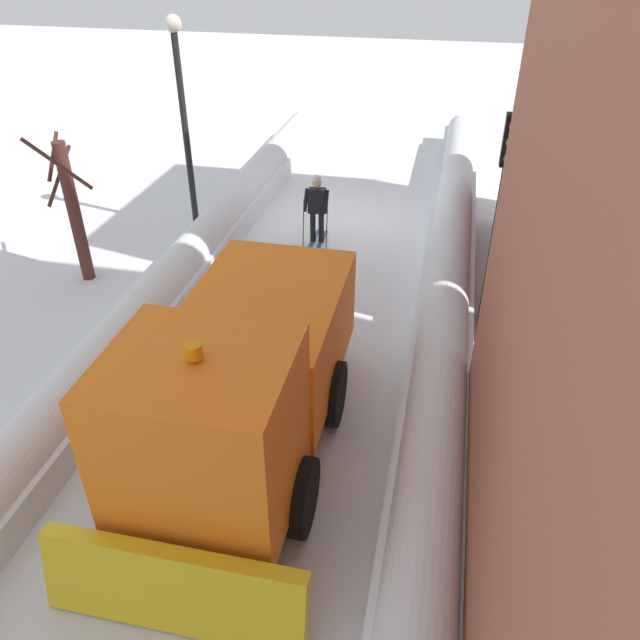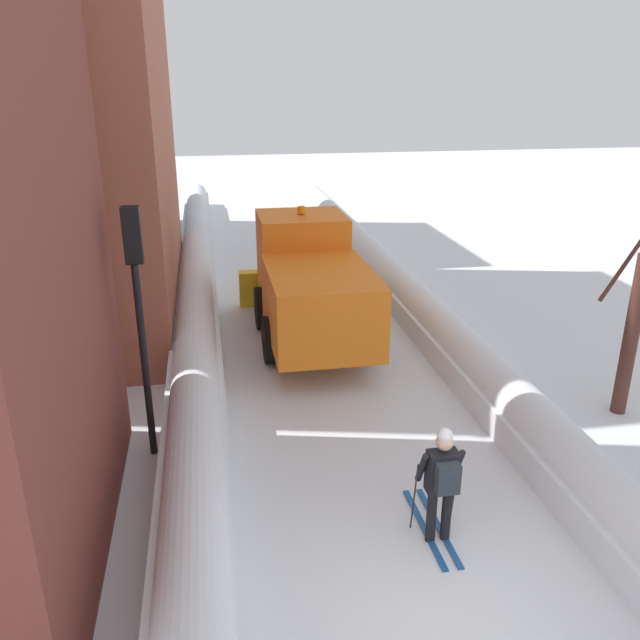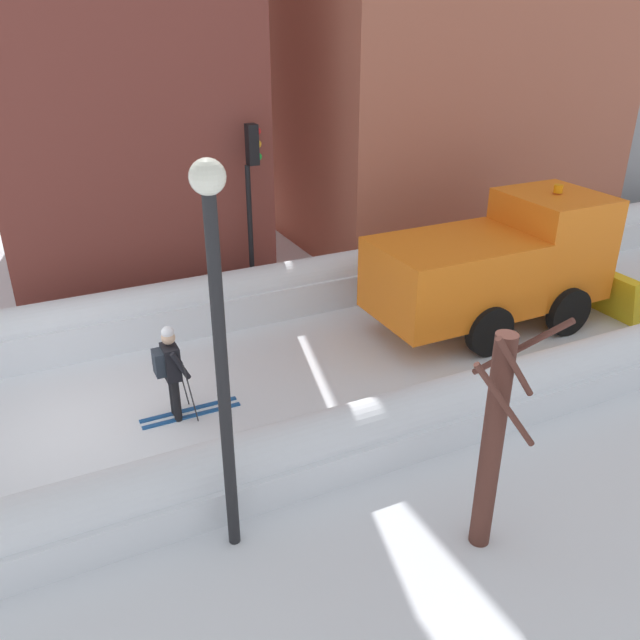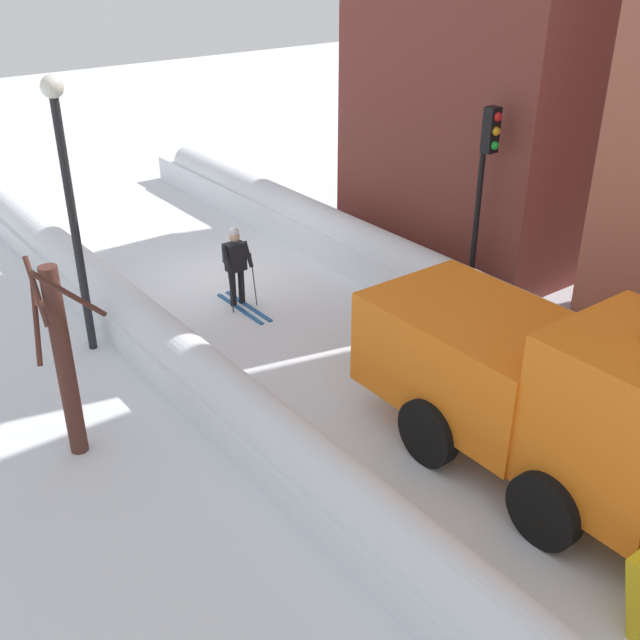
{
  "view_description": "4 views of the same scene",
  "coord_description": "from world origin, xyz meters",
  "px_view_note": "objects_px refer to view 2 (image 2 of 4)",
  "views": [
    {
      "loc": [
        -2.7,
        15.64,
        7.13
      ],
      "look_at": [
        -0.8,
        6.85,
        1.24
      ],
      "focal_mm": 34.94,
      "sensor_mm": 36.0,
      "label": 1
    },
    {
      "loc": [
        -2.5,
        -5.71,
        6.19
      ],
      "look_at": [
        -0.27,
        6.87,
        1.36
      ],
      "focal_mm": 36.24,
      "sensor_mm": 36.0,
      "label": 2
    },
    {
      "loc": [
        10.41,
        -0.58,
        6.66
      ],
      "look_at": [
        -0.24,
        4.6,
        0.96
      ],
      "focal_mm": 36.62,
      "sensor_mm": 36.0,
      "label": 3
    },
    {
      "loc": [
        8.14,
        14.58,
        7.51
      ],
      "look_at": [
        1.1,
        5.27,
        1.42
      ],
      "focal_mm": 42.84,
      "sensor_mm": 36.0,
      "label": 4
    }
  ],
  "objects_px": {
    "plow_truck": "(310,284)",
    "bare_tree_near": "(632,331)",
    "skier": "(442,480)",
    "traffic_light_pole": "(137,287)"
  },
  "relations": [
    {
      "from": "plow_truck",
      "to": "bare_tree_near",
      "type": "xyz_separation_m",
      "value": [
        5.38,
        -4.67,
        0.23
      ]
    },
    {
      "from": "bare_tree_near",
      "to": "plow_truck",
      "type": "bearing_deg",
      "value": 139.09
    },
    {
      "from": "skier",
      "to": "traffic_light_pole",
      "type": "relative_size",
      "value": 0.42
    },
    {
      "from": "skier",
      "to": "bare_tree_near",
      "type": "height_order",
      "value": "bare_tree_near"
    },
    {
      "from": "skier",
      "to": "bare_tree_near",
      "type": "bearing_deg",
      "value": 31.87
    },
    {
      "from": "traffic_light_pole",
      "to": "bare_tree_near",
      "type": "relative_size",
      "value": 1.25
    },
    {
      "from": "plow_truck",
      "to": "bare_tree_near",
      "type": "height_order",
      "value": "bare_tree_near"
    },
    {
      "from": "plow_truck",
      "to": "skier",
      "type": "distance_m",
      "value": 7.69
    },
    {
      "from": "skier",
      "to": "traffic_light_pole",
      "type": "bearing_deg",
      "value": 142.72
    },
    {
      "from": "plow_truck",
      "to": "skier",
      "type": "height_order",
      "value": "plow_truck"
    }
  ]
}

